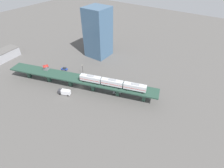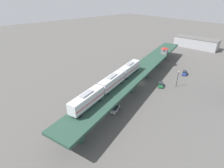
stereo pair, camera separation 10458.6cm
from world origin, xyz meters
TOP-DOWN VIEW (x-y plane):
  - ground_plane at (0.00, 0.00)m, footprint 400.00×400.00m
  - elevated_viaduct at (0.05, -0.15)m, footprint 35.35×90.34m
  - subway_train at (4.77, -20.06)m, footprint 13.72×36.35m
  - signal_hut at (-4.74, 23.31)m, footprint 4.03×4.03m
  - street_car_silver at (7.85, -21.41)m, footprint 3.48×4.75m
  - street_car_blue at (8.06, 22.45)m, footprint 3.24×4.75m
  - street_car_green at (7.61, 4.08)m, footprint 3.87×4.68m
  - delivery_truck at (-9.89, 2.84)m, footprint 4.64×7.53m
  - street_lamp at (11.90, 8.60)m, footprint 0.44×0.44m
  - warehouse_building at (-10.40, 70.88)m, footprint 29.59×13.61m
  - office_tower at (39.53, 16.67)m, footprint 16.00×16.00m

SIDE VIEW (x-z plane):
  - ground_plane at x=0.00m, z-range 0.00..0.00m
  - street_car_silver at x=7.85m, z-range -0.01..1.88m
  - street_car_blue at x=8.06m, z-range -0.01..1.88m
  - street_car_green at x=7.61m, z-range -0.01..1.88m
  - delivery_truck at x=-9.89m, z-range 0.16..3.36m
  - warehouse_building at x=-10.40m, z-range 0.01..6.81m
  - street_lamp at x=11.90m, z-range 0.64..7.58m
  - elevated_viaduct at x=0.05m, z-range 2.47..9.31m
  - signal_hut at x=-4.74m, z-range 6.94..10.34m
  - subway_train at x=4.77m, z-range 7.15..11.60m
  - office_tower at x=39.53m, z-range 0.00..36.00m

